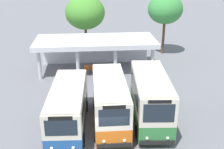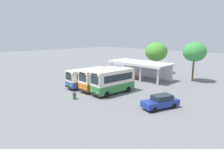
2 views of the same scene
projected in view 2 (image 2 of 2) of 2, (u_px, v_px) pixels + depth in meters
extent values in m
plane|color=slate|center=(81.00, 93.00, 29.38)|extent=(180.00, 180.00, 0.00)
cylinder|color=black|center=(80.00, 87.00, 30.96)|extent=(0.27, 0.91, 0.90)
cylinder|color=black|center=(73.00, 85.00, 32.56)|extent=(0.27, 0.91, 0.90)
cylinder|color=black|center=(102.00, 83.00, 33.90)|extent=(0.27, 0.91, 0.90)
cylinder|color=black|center=(94.00, 81.00, 35.49)|extent=(0.27, 0.91, 0.90)
cube|color=#23569E|center=(88.00, 82.00, 33.15)|extent=(2.67, 7.32, 0.96)
cube|color=beige|center=(87.00, 74.00, 32.90)|extent=(2.67, 7.32, 1.58)
cube|color=beige|center=(87.00, 69.00, 32.73)|extent=(2.59, 7.10, 0.12)
cube|color=black|center=(69.00, 87.00, 30.83)|extent=(2.17, 0.22, 0.28)
cube|color=#1E2833|center=(69.00, 77.00, 30.53)|extent=(1.87, 0.15, 1.03)
cube|color=black|center=(68.00, 73.00, 30.41)|extent=(1.37, 0.12, 0.24)
cube|color=#1E2833|center=(92.00, 75.00, 32.13)|extent=(0.35, 5.76, 0.87)
cube|color=#1E2833|center=(84.00, 73.00, 33.78)|extent=(0.35, 5.76, 0.87)
sphere|color=#EAEACC|center=(71.00, 86.00, 30.31)|extent=(0.20, 0.20, 0.20)
sphere|color=#EAEACC|center=(67.00, 85.00, 31.23)|extent=(0.20, 0.20, 0.20)
cylinder|color=black|center=(94.00, 91.00, 29.18)|extent=(0.23, 0.90, 0.90)
cylinder|color=black|center=(86.00, 88.00, 30.68)|extent=(0.23, 0.90, 0.90)
cylinder|color=black|center=(114.00, 85.00, 32.13)|extent=(0.23, 0.90, 0.90)
cylinder|color=black|center=(106.00, 83.00, 33.64)|extent=(0.23, 0.90, 0.90)
cube|color=orange|center=(100.00, 84.00, 31.31)|extent=(2.33, 6.97, 1.15)
cube|color=beige|center=(100.00, 75.00, 31.03)|extent=(2.33, 6.97, 1.73)
cube|color=beige|center=(100.00, 69.00, 30.84)|extent=(2.26, 6.76, 0.12)
cube|color=black|center=(83.00, 90.00, 28.99)|extent=(2.14, 0.12, 0.28)
cube|color=#1E2833|center=(82.00, 78.00, 28.64)|extent=(1.85, 0.07, 1.12)
cube|color=black|center=(82.00, 73.00, 28.51)|extent=(1.35, 0.06, 0.24)
cube|color=#1E2833|center=(105.00, 75.00, 30.30)|extent=(0.10, 5.55, 0.95)
cube|color=#1E2833|center=(96.00, 74.00, 31.87)|extent=(0.10, 5.55, 0.95)
sphere|color=#EAEACC|center=(85.00, 89.00, 28.50)|extent=(0.20, 0.20, 0.20)
sphere|color=#EAEACC|center=(80.00, 88.00, 29.37)|extent=(0.20, 0.20, 0.20)
cylinder|color=black|center=(107.00, 95.00, 27.21)|extent=(0.29, 0.91, 0.90)
cylinder|color=black|center=(97.00, 91.00, 28.86)|extent=(0.29, 0.91, 0.90)
cylinder|color=black|center=(128.00, 89.00, 29.92)|extent=(0.29, 0.91, 0.90)
cylinder|color=black|center=(119.00, 86.00, 31.58)|extent=(0.29, 0.91, 0.90)
cube|color=#337F3D|center=(113.00, 87.00, 29.29)|extent=(2.85, 7.03, 1.19)
cube|color=beige|center=(113.00, 77.00, 28.99)|extent=(2.85, 7.03, 1.89)
cube|color=beige|center=(113.00, 70.00, 28.79)|extent=(2.76, 6.82, 0.12)
cube|color=black|center=(94.00, 94.00, 27.17)|extent=(2.20, 0.27, 0.28)
cube|color=#1E2833|center=(94.00, 80.00, 26.79)|extent=(1.90, 0.20, 1.23)
cube|color=black|center=(94.00, 74.00, 26.64)|extent=(1.39, 0.16, 0.24)
cube|color=#1E2833|center=(119.00, 78.00, 28.18)|extent=(0.47, 5.48, 1.04)
cube|color=#1E2833|center=(109.00, 75.00, 29.90)|extent=(0.47, 5.48, 1.04)
sphere|color=#EAEACC|center=(97.00, 93.00, 26.64)|extent=(0.20, 0.20, 0.20)
sphere|color=#EAEACC|center=(92.00, 91.00, 27.59)|extent=(0.20, 0.20, 0.20)
cylinder|color=black|center=(155.00, 110.00, 21.94)|extent=(0.39, 0.66, 0.64)
cylinder|color=black|center=(146.00, 105.00, 23.41)|extent=(0.39, 0.66, 0.64)
cylinder|color=black|center=(174.00, 106.00, 23.12)|extent=(0.39, 0.66, 0.64)
cylinder|color=black|center=(165.00, 102.00, 24.59)|extent=(0.39, 0.66, 0.64)
cube|color=navy|center=(160.00, 103.00, 23.19)|extent=(3.19, 4.87, 0.70)
cube|color=#1E2833|center=(162.00, 97.00, 23.16)|extent=(2.21, 2.73, 0.60)
cylinder|color=silver|center=(112.00, 69.00, 41.70)|extent=(0.36, 0.36, 3.20)
cylinder|color=silver|center=(125.00, 71.00, 39.09)|extent=(0.36, 0.36, 3.20)
cylinder|color=silver|center=(140.00, 73.00, 36.47)|extent=(0.36, 0.36, 3.20)
cylinder|color=silver|center=(158.00, 76.00, 33.85)|extent=(0.36, 0.36, 3.20)
cube|color=white|center=(146.00, 69.00, 40.93)|extent=(12.13, 0.20, 3.20)
cube|color=white|center=(140.00, 62.00, 38.95)|extent=(12.63, 5.44, 0.20)
cube|color=white|center=(131.00, 65.00, 37.14)|extent=(12.63, 0.10, 0.28)
cylinder|color=slate|center=(132.00, 78.00, 39.23)|extent=(0.03, 0.03, 0.44)
cylinder|color=slate|center=(130.00, 77.00, 39.48)|extent=(0.03, 0.03, 0.44)
cylinder|color=slate|center=(133.00, 77.00, 39.47)|extent=(0.03, 0.03, 0.44)
cylinder|color=slate|center=(131.00, 77.00, 39.72)|extent=(0.03, 0.03, 0.44)
cube|color=#D85919|center=(132.00, 76.00, 39.43)|extent=(0.45, 0.45, 0.04)
cube|color=#D85919|center=(132.00, 75.00, 39.53)|extent=(0.44, 0.05, 0.40)
cylinder|color=slate|center=(134.00, 78.00, 38.89)|extent=(0.03, 0.03, 0.44)
cylinder|color=slate|center=(133.00, 78.00, 39.14)|extent=(0.03, 0.03, 0.44)
cylinder|color=slate|center=(135.00, 78.00, 39.13)|extent=(0.03, 0.03, 0.44)
cylinder|color=slate|center=(134.00, 77.00, 39.38)|extent=(0.03, 0.03, 0.44)
cube|color=#D85919|center=(134.00, 77.00, 39.09)|extent=(0.45, 0.45, 0.04)
cube|color=#D85919|center=(135.00, 75.00, 39.18)|extent=(0.44, 0.05, 0.40)
cylinder|color=slate|center=(137.00, 78.00, 38.46)|extent=(0.03, 0.03, 0.44)
cylinder|color=slate|center=(135.00, 78.00, 38.71)|extent=(0.03, 0.03, 0.44)
cylinder|color=slate|center=(138.00, 78.00, 38.70)|extent=(0.03, 0.03, 0.44)
cylinder|color=slate|center=(136.00, 78.00, 38.95)|extent=(0.03, 0.03, 0.44)
cube|color=#D85919|center=(137.00, 77.00, 38.66)|extent=(0.45, 0.45, 0.04)
cube|color=#D85919|center=(137.00, 76.00, 38.76)|extent=(0.44, 0.05, 0.40)
cylinder|color=slate|center=(139.00, 79.00, 38.06)|extent=(0.03, 0.03, 0.44)
cylinder|color=slate|center=(138.00, 79.00, 38.30)|extent=(0.03, 0.03, 0.44)
cylinder|color=slate|center=(140.00, 79.00, 38.30)|extent=(0.03, 0.03, 0.44)
cylinder|color=slate|center=(139.00, 78.00, 38.54)|extent=(0.03, 0.03, 0.44)
cube|color=#D85919|center=(139.00, 77.00, 38.25)|extent=(0.45, 0.45, 0.04)
cube|color=#D85919|center=(140.00, 76.00, 38.35)|extent=(0.44, 0.05, 0.40)
cylinder|color=brown|center=(156.00, 66.00, 45.28)|extent=(0.32, 0.32, 3.04)
ellipsoid|color=#4C9933|center=(156.00, 52.00, 44.61)|extent=(5.07, 5.07, 4.31)
cylinder|color=brown|center=(193.00, 71.00, 36.75)|extent=(0.32, 0.32, 4.02)
ellipsoid|color=green|center=(195.00, 52.00, 36.04)|extent=(4.23, 4.23, 3.60)
cylinder|color=#266633|center=(74.00, 96.00, 26.51)|extent=(0.48, 0.48, 0.85)
torus|color=black|center=(74.00, 93.00, 26.43)|extent=(0.49, 0.49, 0.06)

